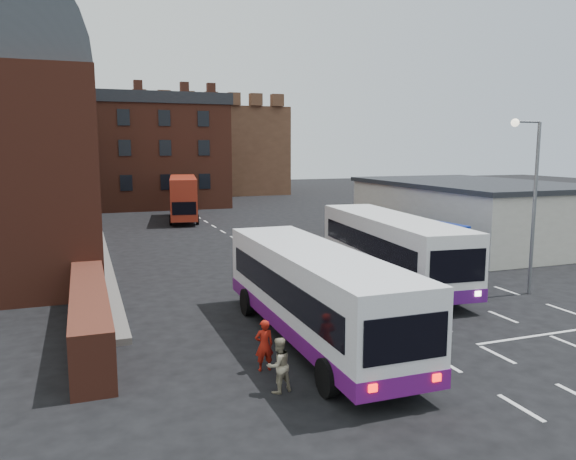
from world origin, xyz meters
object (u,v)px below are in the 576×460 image
object	(u,v)px
street_lamp	(531,190)
pedestrian_red	(264,345)
bus_white_outbound	(314,288)
bus_blue	(390,236)
bus_red_double	(183,197)
pedestrian_beige	(279,365)
bus_white_inbound	(391,244)

from	to	relation	value
street_lamp	pedestrian_red	size ratio (longest dim) A/B	5.01
bus_white_outbound	bus_blue	bearing A→B (deg)	49.16
bus_white_outbound	bus_red_double	world-z (taller)	bus_red_double
bus_white_outbound	street_lamp	world-z (taller)	street_lamp
bus_blue	bus_red_double	bearing A→B (deg)	-78.33
bus_red_double	pedestrian_beige	bearing A→B (deg)	93.28
bus_white_inbound	bus_red_double	distance (m)	27.71
pedestrian_beige	pedestrian_red	bearing A→B (deg)	-109.10
street_lamp	pedestrian_beige	size ratio (longest dim) A/B	5.10
bus_red_double	bus_white_inbound	bearing A→B (deg)	110.39
bus_blue	pedestrian_red	distance (m)	16.71
bus_white_inbound	street_lamp	bearing A→B (deg)	144.21
bus_red_double	street_lamp	world-z (taller)	street_lamp
bus_white_inbound	street_lamp	distance (m)	6.71
bus_red_double	street_lamp	xyz separation A→B (m)	(9.99, -31.20, 2.62)
bus_white_outbound	pedestrian_beige	world-z (taller)	bus_white_outbound
bus_white_outbound	bus_red_double	xyz separation A→B (m)	(1.37, 33.64, 0.21)
bus_white_inbound	bus_blue	bearing A→B (deg)	-114.77
bus_white_outbound	pedestrian_beige	xyz separation A→B (m)	(-2.45, -3.40, -1.11)
pedestrian_beige	street_lamp	bearing A→B (deg)	-172.85
bus_white_inbound	pedestrian_red	distance (m)	12.38
bus_blue	pedestrian_red	world-z (taller)	bus_blue
bus_red_double	street_lamp	distance (m)	32.87
street_lamp	bus_blue	bearing A→B (deg)	106.38
bus_blue	bus_red_double	size ratio (longest dim) A/B	1.02
bus_white_inbound	bus_blue	xyz separation A→B (m)	(2.27, 3.90, -0.32)
bus_white_outbound	bus_blue	xyz separation A→B (m)	(9.03, 10.36, -0.26)
bus_white_outbound	pedestrian_beige	bearing A→B (deg)	-125.54
bus_blue	street_lamp	xyz separation A→B (m)	(2.33, -7.92, 3.09)
bus_blue	street_lamp	world-z (taller)	street_lamp
bus_white_outbound	street_lamp	size ratio (longest dim) A/B	1.49
bus_blue	bus_red_double	world-z (taller)	bus_red_double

